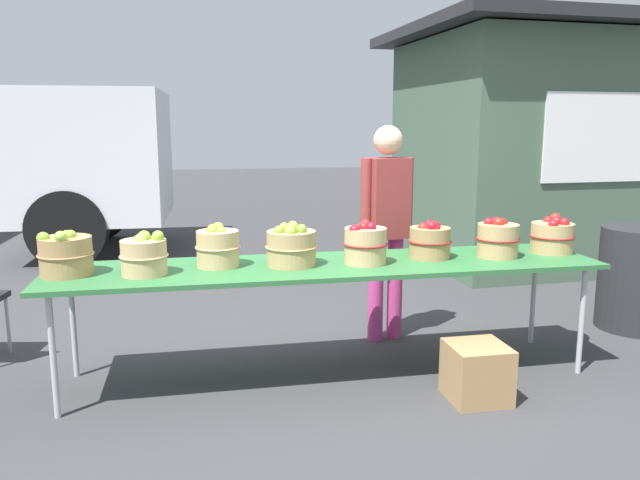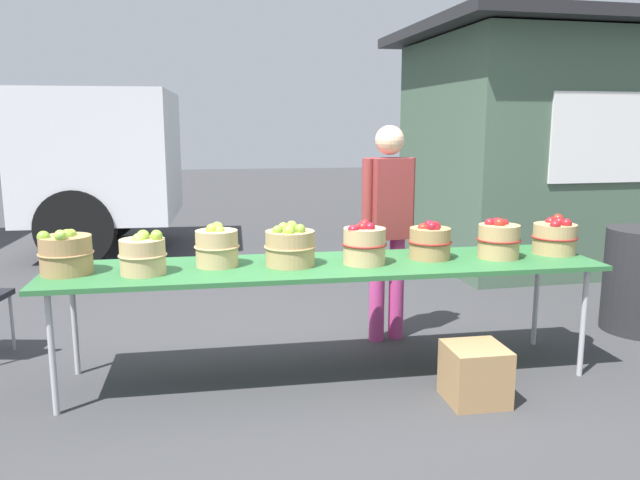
# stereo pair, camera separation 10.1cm
# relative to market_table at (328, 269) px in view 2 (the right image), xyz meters

# --- Properties ---
(ground_plane) EXTENTS (40.00, 40.00, 0.00)m
(ground_plane) POSITION_rel_market_table_xyz_m (0.00, 0.00, -0.72)
(ground_plane) COLOR #38383A
(market_table) EXTENTS (3.50, 0.76, 0.75)m
(market_table) POSITION_rel_market_table_xyz_m (0.00, 0.00, 0.00)
(market_table) COLOR #2D6B38
(market_table) RESTS_ON ground
(apple_basket_green_0) EXTENTS (0.32, 0.32, 0.28)m
(apple_basket_green_0) POSITION_rel_market_table_xyz_m (-1.59, 0.01, 0.16)
(apple_basket_green_0) COLOR #A87F51
(apple_basket_green_0) RESTS_ON market_table
(apple_basket_green_1) EXTENTS (0.29, 0.29, 0.27)m
(apple_basket_green_1) POSITION_rel_market_table_xyz_m (-1.13, -0.08, 0.15)
(apple_basket_green_1) COLOR tan
(apple_basket_green_1) RESTS_ON market_table
(apple_basket_green_2) EXTENTS (0.28, 0.28, 0.27)m
(apple_basket_green_2) POSITION_rel_market_table_xyz_m (-0.70, 0.06, 0.16)
(apple_basket_green_2) COLOR tan
(apple_basket_green_2) RESTS_ON market_table
(apple_basket_green_3) EXTENTS (0.33, 0.33, 0.28)m
(apple_basket_green_3) POSITION_rel_market_table_xyz_m (-0.24, -0.00, 0.15)
(apple_basket_green_3) COLOR tan
(apple_basket_green_3) RESTS_ON market_table
(apple_basket_red_0) EXTENTS (0.29, 0.29, 0.29)m
(apple_basket_red_0) POSITION_rel_market_table_xyz_m (0.22, -0.04, 0.16)
(apple_basket_red_0) COLOR tan
(apple_basket_red_0) RESTS_ON market_table
(apple_basket_red_1) EXTENTS (0.29, 0.29, 0.26)m
(apple_basket_red_1) POSITION_rel_market_table_xyz_m (0.69, 0.04, 0.15)
(apple_basket_red_1) COLOR #A87F51
(apple_basket_red_1) RESTS_ON market_table
(apple_basket_red_2) EXTENTS (0.29, 0.29, 0.27)m
(apple_basket_red_2) POSITION_rel_market_table_xyz_m (1.15, -0.01, 0.15)
(apple_basket_red_2) COLOR tan
(apple_basket_red_2) RESTS_ON market_table
(apple_basket_red_3) EXTENTS (0.31, 0.31, 0.27)m
(apple_basket_red_3) POSITION_rel_market_table_xyz_m (1.60, 0.05, 0.15)
(apple_basket_red_3) COLOR tan
(apple_basket_red_3) RESTS_ON market_table
(vendor_adult) EXTENTS (0.42, 0.27, 1.62)m
(vendor_adult) POSITION_rel_market_table_xyz_m (0.57, 0.61, 0.24)
(vendor_adult) COLOR #CC3F8C
(vendor_adult) RESTS_ON ground
(food_kiosk) EXTENTS (3.62, 3.05, 2.74)m
(food_kiosk) POSITION_rel_market_table_xyz_m (3.32, 3.11, 0.67)
(food_kiosk) COLOR #47604C
(food_kiosk) RESTS_ON ground
(produce_crate) EXTENTS (0.34, 0.34, 0.34)m
(produce_crate) POSITION_rel_market_table_xyz_m (0.79, -0.54, -0.55)
(produce_crate) COLOR #A87F51
(produce_crate) RESTS_ON ground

